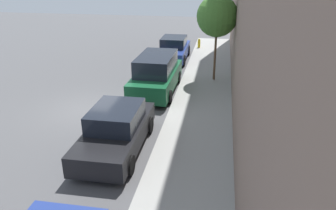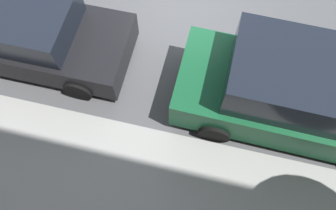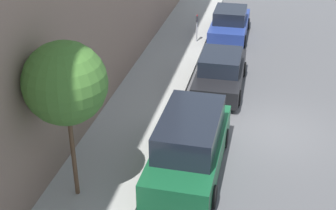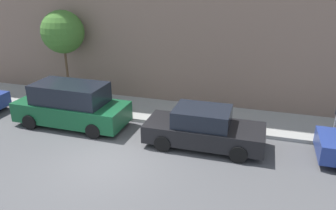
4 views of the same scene
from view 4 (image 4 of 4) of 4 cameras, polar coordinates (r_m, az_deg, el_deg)
name	(u,v)px [view 4 (image 4 of 4)]	position (r m, az deg, el deg)	size (l,w,h in m)	color
ground_plane	(107,162)	(11.94, -10.51, -9.74)	(60.00, 60.00, 0.00)	#515154
sidewalk	(153,110)	(15.90, -2.66, -0.94)	(2.72, 32.00, 0.15)	#9E9E99
parked_sedan_second	(204,129)	(12.56, 6.23, -4.09)	(1.92, 4.51, 1.54)	black
parked_minivan_third	(71,105)	(14.79, -16.49, -0.04)	(2.02, 4.93, 1.90)	#14512D
parking_meter_near	(336,119)	(14.20, 27.21, -2.18)	(0.11, 0.15, 1.38)	#ADADB2
street_tree	(63,32)	(17.49, -17.88, 12.00)	(2.13, 2.13, 4.48)	brown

